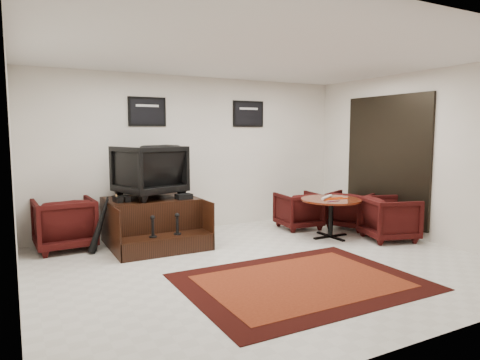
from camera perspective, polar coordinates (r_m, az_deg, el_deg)
name	(u,v)px	position (r m, az deg, el deg)	size (l,w,h in m)	color
ground	(266,264)	(5.98, 3.47, -11.09)	(6.00, 6.00, 0.00)	silver
room_shell	(287,133)	(6.03, 6.30, 6.24)	(6.02, 5.02, 2.81)	white
area_rug	(301,282)	(5.34, 8.16, -13.27)	(2.79, 2.09, 0.01)	black
shine_podium	(153,223)	(7.08, -11.54, -5.63)	(1.42, 1.46, 0.73)	black
shine_chair	(149,168)	(7.09, -12.03, 1.52)	(0.93, 0.87, 0.96)	black
shoes_pair	(122,199)	(6.81, -15.51, -2.45)	(0.24, 0.27, 0.09)	black
polish_kit	(184,197)	(6.89, -7.49, -2.20)	(0.25, 0.17, 0.09)	black
umbrella_black	(100,224)	(6.72, -18.22, -5.60)	(0.33, 0.12, 0.88)	black
umbrella_hooked	(101,224)	(6.85, -18.10, -5.62)	(0.30, 0.11, 0.82)	black
armchair_side	(64,221)	(7.12, -22.39, -5.09)	(0.85, 0.80, 0.88)	black
meeting_table	(331,204)	(7.46, 12.05, -3.12)	(1.02, 1.02, 0.67)	#47190A
table_chair_back	(298,209)	(8.10, 7.80, -3.79)	(0.73, 0.68, 0.75)	black
table_chair_window	(351,208)	(8.30, 14.53, -3.65)	(0.73, 0.69, 0.76)	black
table_chair_corner	(389,216)	(7.58, 19.30, -4.58)	(0.78, 0.73, 0.80)	black
paper_roll	(327,197)	(7.46, 11.49, -2.26)	(0.05, 0.05, 0.42)	silver
table_clutter	(334,199)	(7.43, 12.48, -2.46)	(0.57, 0.30, 0.01)	#F0490D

